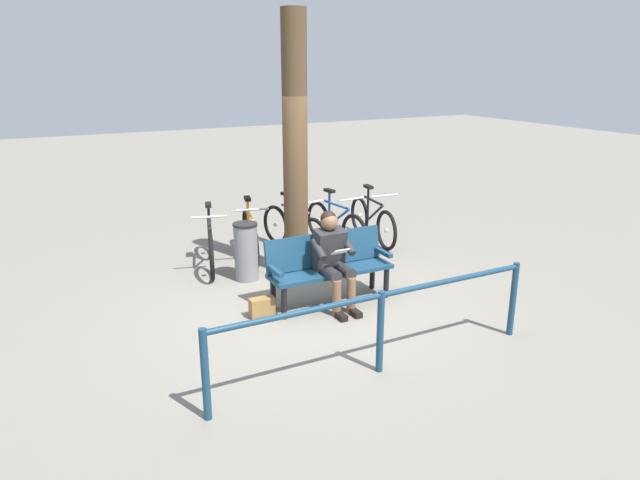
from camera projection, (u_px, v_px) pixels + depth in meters
ground_plane at (312, 307)px, 7.16m from camera, size 40.00×40.00×0.00m
bench at (328, 263)px, 7.22m from camera, size 1.61×0.50×0.87m
person_reading at (333, 255)px, 7.02m from camera, size 0.49×0.77×1.20m
handbag at (262, 307)px, 6.86m from camera, size 0.30×0.15×0.24m
tree_trunk at (295, 149)px, 7.78m from camera, size 0.34×0.34×3.60m
litter_bin at (246, 252)px, 7.95m from camera, size 0.34×0.34×0.82m
bicycle_purple at (372, 221)px, 9.68m from camera, size 0.48×1.68×0.94m
bicycle_green at (336, 225)px, 9.41m from camera, size 0.48×1.68×0.94m
bicycle_silver at (294, 230)px, 9.17m from camera, size 0.54×1.65×0.94m
bicycle_blue at (250, 236)px, 8.84m from camera, size 0.56×1.65×0.94m
bicycle_black at (211, 244)px, 8.45m from camera, size 0.61×1.63×0.94m
railing_fence at (381, 315)px, 5.51m from camera, size 3.55×0.09×0.85m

